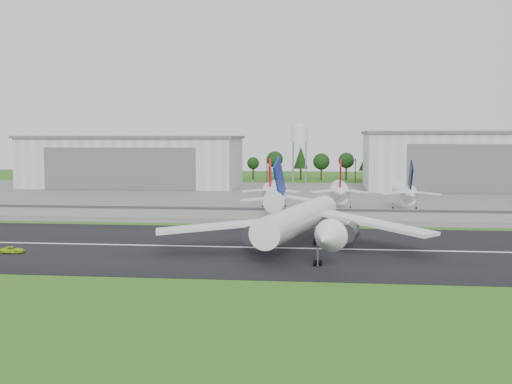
# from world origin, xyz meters

# --- Properties ---
(ground) EXTENTS (600.00, 600.00, 0.00)m
(ground) POSITION_xyz_m (0.00, 0.00, 0.00)
(ground) COLOR #2B5714
(ground) RESTS_ON ground
(runway) EXTENTS (320.00, 60.00, 0.10)m
(runway) POSITION_xyz_m (0.00, 10.00, 0.05)
(runway) COLOR black
(runway) RESTS_ON ground
(runway_centerline) EXTENTS (220.00, 1.00, 0.02)m
(runway_centerline) POSITION_xyz_m (0.00, 10.00, 0.11)
(runway_centerline) COLOR white
(runway_centerline) RESTS_ON runway
(apron) EXTENTS (320.00, 150.00, 0.10)m
(apron) POSITION_xyz_m (0.00, 120.00, 0.05)
(apron) COLOR slate
(apron) RESTS_ON ground
(blast_fence) EXTENTS (240.00, 0.61, 3.50)m
(blast_fence) POSITION_xyz_m (0.00, 54.99, 1.81)
(blast_fence) COLOR gray
(blast_fence) RESTS_ON ground
(hangar_west) EXTENTS (97.00, 44.00, 23.20)m
(hangar_west) POSITION_xyz_m (-80.00, 164.92, 11.63)
(hangar_west) COLOR silver
(hangar_west) RESTS_ON ground
(hangar_east) EXTENTS (102.00, 47.00, 25.20)m
(hangar_east) POSITION_xyz_m (75.00, 164.92, 12.63)
(hangar_east) COLOR silver
(hangar_east) RESTS_ON ground
(water_tower) EXTENTS (8.40, 8.40, 29.40)m
(water_tower) POSITION_xyz_m (-5.00, 185.00, 24.55)
(water_tower) COLOR #99999E
(water_tower) RESTS_ON ground
(utility_poles) EXTENTS (230.00, 3.00, 12.00)m
(utility_poles) POSITION_xyz_m (0.00, 200.00, 0.00)
(utility_poles) COLOR black
(utility_poles) RESTS_ON ground
(treeline) EXTENTS (320.00, 16.00, 22.00)m
(treeline) POSITION_xyz_m (0.00, 215.00, 0.00)
(treeline) COLOR black
(treeline) RESTS_ON ground
(main_airliner) EXTENTS (55.77, 58.73, 18.17)m
(main_airliner) POSITION_xyz_m (2.74, 9.58, 4.89)
(main_airliner) COLOR white
(main_airliner) RESTS_ON runway
(ground_vehicle) EXTENTS (4.74, 2.36, 1.29)m
(ground_vehicle) POSITION_xyz_m (-53.36, -1.67, 0.75)
(ground_vehicle) COLOR #A2DB19
(ground_vehicle) RESTS_ON runway
(parked_jet_red_a) EXTENTS (7.36, 31.29, 16.71)m
(parked_jet_red_a) POSITION_xyz_m (-8.19, 76.57, 6.20)
(parked_jet_red_a) COLOR silver
(parked_jet_red_a) RESTS_ON ground
(parked_jet_red_b) EXTENTS (7.36, 31.29, 16.68)m
(parked_jet_red_b) POSITION_xyz_m (12.02, 76.56, 6.17)
(parked_jet_red_b) COLOR white
(parked_jet_red_b) RESTS_ON ground
(parked_jet_navy) EXTENTS (7.36, 31.29, 16.37)m
(parked_jet_navy) POSITION_xyz_m (31.86, 76.51, 5.88)
(parked_jet_navy) COLOR white
(parked_jet_navy) RESTS_ON ground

